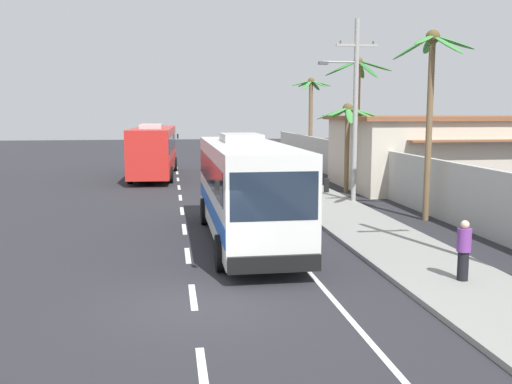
# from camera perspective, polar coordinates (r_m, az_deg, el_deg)

# --- Properties ---
(ground_plane) EXTENTS (160.00, 160.00, 0.00)m
(ground_plane) POSITION_cam_1_polar(r_m,az_deg,el_deg) (13.88, -6.12, -10.84)
(ground_plane) COLOR #28282D
(sidewalk_kerb) EXTENTS (3.20, 90.00, 0.14)m
(sidewalk_kerb) POSITION_cam_1_polar(r_m,az_deg,el_deg) (24.65, 8.89, -2.40)
(sidewalk_kerb) COLOR gray
(sidewalk_kerb) RESTS_ON ground
(lane_markings) EXTENTS (3.45, 71.74, 0.01)m
(lane_markings) POSITION_cam_1_polar(r_m,az_deg,el_deg) (28.55, -3.19, -1.04)
(lane_markings) COLOR white
(lane_markings) RESTS_ON ground
(boundary_wall) EXTENTS (0.24, 60.00, 2.45)m
(boundary_wall) POSITION_cam_1_polar(r_m,az_deg,el_deg) (29.49, 13.70, 1.43)
(boundary_wall) COLOR #B2B2AD
(boundary_wall) RESTS_ON ground
(coach_bus_foreground) EXTENTS (2.95, 10.77, 3.65)m
(coach_bus_foreground) POSITION_cam_1_polar(r_m,az_deg,el_deg) (19.90, -1.00, 0.56)
(coach_bus_foreground) COLOR silver
(coach_bus_foreground) RESTS_ON ground
(coach_bus_far_lane) EXTENTS (3.34, 11.65, 3.63)m
(coach_bus_far_lane) POSITION_cam_1_polar(r_m,az_deg,el_deg) (39.93, -10.01, 4.14)
(coach_bus_far_lane) COLOR red
(coach_bus_far_lane) RESTS_ON ground
(motorcycle_beside_bus) EXTENTS (0.56, 1.96, 1.59)m
(motorcycle_beside_bus) POSITION_cam_1_polar(r_m,az_deg,el_deg) (28.14, 1.43, 0.17)
(motorcycle_beside_bus) COLOR black
(motorcycle_beside_bus) RESTS_ON ground
(pedestrian_near_kerb) EXTENTS (0.36, 0.36, 1.57)m
(pedestrian_near_kerb) POSITION_cam_1_polar(r_m,az_deg,el_deg) (15.83, 19.72, -5.31)
(pedestrian_near_kerb) COLOR black
(pedestrian_near_kerb) RESTS_ON sidewalk_kerb
(utility_pole_mid) EXTENTS (2.83, 0.24, 8.75)m
(utility_pole_mid) POSITION_cam_1_polar(r_m,az_deg,el_deg) (28.33, 9.62, 8.25)
(utility_pole_mid) COLOR #9E9E99
(utility_pole_mid) RESTS_ON ground
(palm_nearest) EXTENTS (3.38, 3.36, 4.88)m
(palm_nearest) POSITION_cam_1_polar(r_m,az_deg,el_deg) (32.02, 9.02, 6.65)
(palm_nearest) COLOR brown
(palm_nearest) RESTS_ON ground
(palm_second) EXTENTS (3.36, 3.00, 7.15)m
(palm_second) POSITION_cam_1_polar(r_m,az_deg,el_deg) (48.17, 5.41, 8.50)
(palm_second) COLOR brown
(palm_second) RESTS_ON ground
(palm_third) EXTENTS (3.93, 3.66, 7.62)m
(palm_third) POSITION_cam_1_polar(r_m,az_deg,el_deg) (35.38, 9.91, 8.81)
(palm_third) COLOR brown
(palm_third) RESTS_ON ground
(palm_fourth) EXTENTS (3.17, 3.23, 7.64)m
(palm_fourth) POSITION_cam_1_polar(r_m,az_deg,el_deg) (24.55, 16.82, 10.25)
(palm_fourth) COLOR brown
(palm_fourth) RESTS_ON ground
(roadside_building) EXTENTS (12.99, 9.08, 4.18)m
(roadside_building) POSITION_cam_1_polar(r_m,az_deg,el_deg) (35.99, 18.34, 3.80)
(roadside_building) COLOR beige
(roadside_building) RESTS_ON ground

